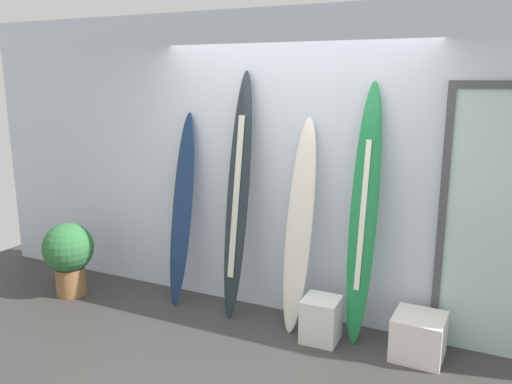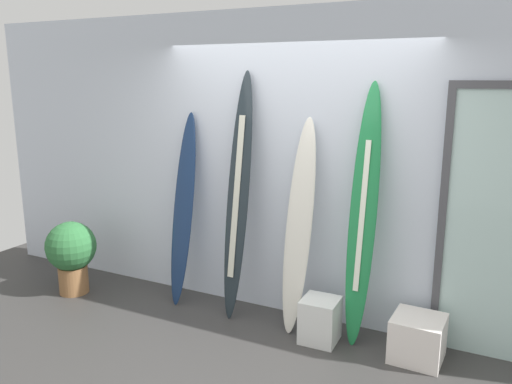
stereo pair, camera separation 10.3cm
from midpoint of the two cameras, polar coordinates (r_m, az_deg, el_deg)
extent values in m
cube|color=#363433|center=(4.17, -2.61, -19.66)|extent=(8.00, 8.00, 0.04)
cube|color=silver|center=(4.77, 4.91, 2.84)|extent=(7.20, 0.20, 2.80)
ellipsoid|color=navy|center=(5.08, -7.47, -1.95)|extent=(0.25, 0.40, 1.88)
ellipsoid|color=#1F282E|center=(4.70, -1.37, -0.55)|extent=(0.24, 0.43, 2.27)
cube|color=beige|center=(4.67, -1.56, -0.57)|extent=(0.07, 0.24, 1.46)
cone|color=black|center=(4.92, -1.91, -11.46)|extent=(0.07, 0.08, 0.11)
ellipsoid|color=silver|center=(4.51, 5.42, -3.79)|extent=(0.27, 0.42, 1.87)
cone|color=black|center=(4.69, 4.71, -13.23)|extent=(0.07, 0.09, 0.11)
ellipsoid|color=#1E7E42|center=(4.33, 12.41, -2.62)|extent=(0.24, 0.38, 2.18)
cube|color=white|center=(4.30, 12.31, -2.66)|extent=(0.05, 0.19, 1.23)
cone|color=black|center=(4.56, 11.56, -13.83)|extent=(0.07, 0.08, 0.11)
cube|color=white|center=(4.46, 18.09, -15.12)|extent=(0.41, 0.41, 0.35)
cube|color=silver|center=(4.55, 7.75, -13.85)|extent=(0.31, 0.31, 0.38)
cube|color=#47474C|center=(4.41, 20.48, -3.25)|extent=(0.06, 0.06, 2.12)
cylinder|color=#8C5F39|center=(5.75, -19.02, -9.10)|extent=(0.30, 0.30, 0.29)
sphere|color=#2C6937|center=(5.63, -19.29, -5.68)|extent=(0.51, 0.51, 0.51)
camera|label=1|loc=(0.05, -89.35, 0.15)|focal=36.19mm
camera|label=2|loc=(0.05, 90.65, -0.15)|focal=36.19mm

